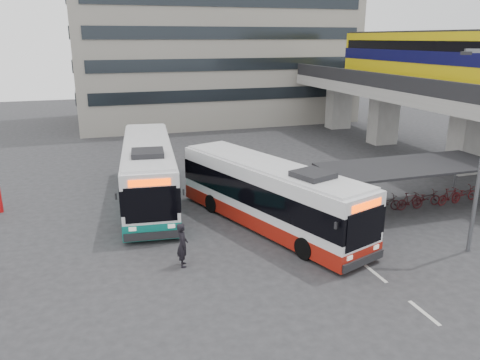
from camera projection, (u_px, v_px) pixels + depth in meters
name	position (u px, v px, depth m)	size (l,w,h in m)	color
ground	(289.00, 251.00, 20.96)	(120.00, 120.00, 0.00)	#28282B
viaduct	(431.00, 78.00, 35.47)	(8.00, 32.00, 9.68)	gray
bike_shelter	(409.00, 185.00, 25.80)	(10.00, 4.00, 2.54)	#595B60
office_block	(211.00, 6.00, 51.84)	(30.00, 15.00, 25.00)	gray
road_markings	(375.00, 273.00, 18.97)	(0.15, 7.60, 0.01)	beige
bus_main	(269.00, 195.00, 23.32)	(6.34, 12.09, 3.52)	white
bus_teal	(149.00, 172.00, 27.03)	(4.10, 12.82, 3.73)	white
pedestrian	(182.00, 245.00, 19.34)	(0.70, 0.46, 1.91)	black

